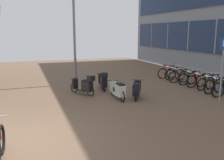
% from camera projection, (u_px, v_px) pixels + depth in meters
% --- Properties ---
extents(ground, '(21.00, 40.00, 0.13)m').
position_uv_depth(ground, '(68.00, 137.00, 7.16)').
color(ground, '#282A29').
extents(bicycle_rack_00, '(1.40, 0.48, 1.01)m').
position_uv_depth(bicycle_rack_00, '(224.00, 89.00, 11.48)').
color(bicycle_rack_00, black).
rests_on(bicycle_rack_00, ground).
extents(bicycle_rack_01, '(1.45, 0.48, 1.03)m').
position_uv_depth(bicycle_rack_01, '(214.00, 86.00, 12.16)').
color(bicycle_rack_01, black).
rests_on(bicycle_rack_01, ground).
extents(bicycle_rack_02, '(1.32, 0.48, 0.96)m').
position_uv_depth(bicycle_rack_02, '(206.00, 84.00, 12.85)').
color(bicycle_rack_02, black).
rests_on(bicycle_rack_02, ground).
extents(bicycle_rack_03, '(1.37, 0.48, 0.99)m').
position_uv_depth(bicycle_rack_03, '(196.00, 81.00, 13.49)').
color(bicycle_rack_03, black).
rests_on(bicycle_rack_03, ground).
extents(bicycle_rack_04, '(1.37, 0.48, 1.01)m').
position_uv_depth(bicycle_rack_04, '(188.00, 79.00, 14.13)').
color(bicycle_rack_04, black).
rests_on(bicycle_rack_04, ground).
extents(bicycle_rack_05, '(1.40, 0.48, 1.02)m').
position_uv_depth(bicycle_rack_05, '(179.00, 76.00, 14.77)').
color(bicycle_rack_05, black).
rests_on(bicycle_rack_05, ground).
extents(bicycle_rack_06, '(1.38, 0.48, 1.00)m').
position_uv_depth(bicycle_rack_06, '(175.00, 74.00, 15.49)').
color(bicycle_rack_06, black).
rests_on(bicycle_rack_06, ground).
extents(bicycle_rack_07, '(1.32, 0.48, 0.97)m').
position_uv_depth(bicycle_rack_07, '(167.00, 73.00, 16.10)').
color(bicycle_rack_07, black).
rests_on(bicycle_rack_07, ground).
extents(scooter_near, '(0.60, 1.69, 1.01)m').
position_uv_depth(scooter_near, '(103.00, 81.00, 12.82)').
color(scooter_near, black).
rests_on(scooter_near, ground).
extents(scooter_mid, '(1.00, 1.48, 1.00)m').
position_uv_depth(scooter_mid, '(85.00, 86.00, 11.82)').
color(scooter_mid, black).
rests_on(scooter_mid, ground).
extents(scooter_far, '(0.93, 1.47, 0.77)m').
position_uv_depth(scooter_far, '(136.00, 90.00, 11.14)').
color(scooter_far, black).
rests_on(scooter_far, ground).
extents(scooter_extra, '(0.52, 1.70, 0.78)m').
position_uv_depth(scooter_extra, '(119.00, 91.00, 11.04)').
color(scooter_extra, black).
rests_on(scooter_extra, ground).
extents(parking_sign, '(0.40, 0.07, 2.73)m').
position_uv_depth(parking_sign, '(223.00, 63.00, 10.46)').
color(parking_sign, gray).
rests_on(parking_sign, ground).
extents(lamp_post, '(0.20, 0.52, 5.36)m').
position_uv_depth(lamp_post, '(74.00, 31.00, 13.70)').
color(lamp_post, slate).
rests_on(lamp_post, ground).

